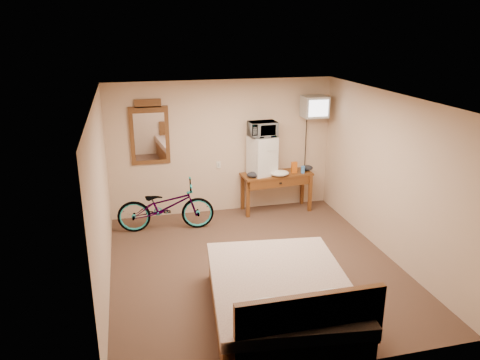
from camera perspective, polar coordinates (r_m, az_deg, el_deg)
The scene contains 13 objects.
room at distance 6.61m, azimuth 1.91°, elevation -0.87°, with size 4.60×4.64×2.50m.
desk at distance 8.90m, azimuth 4.54°, elevation 0.02°, with size 1.37×0.62×0.75m.
mini_fridge at distance 8.72m, azimuth 2.72°, elevation 3.00°, with size 0.54×0.53×0.72m.
microwave at distance 8.60m, azimuth 2.77°, elevation 6.21°, with size 0.50×0.34×0.28m, color silver.
snack_bag at distance 8.93m, azimuth 6.62°, elevation 1.54°, with size 0.10×0.06×0.21m, color #CC5C12.
blue_cup at distance 8.94m, azimuth 7.68°, elevation 1.27°, with size 0.08×0.08×0.14m, color #3E80D4.
cloth_cream at distance 8.72m, azimuth 4.87°, elevation 0.83°, with size 0.35×0.27×0.11m, color silver.
cloth_dark_a at distance 8.63m, azimuth 1.70°, elevation 0.67°, with size 0.27×0.20×0.10m, color black.
cloth_dark_b at distance 9.11m, azimuth 8.20°, elevation 1.47°, with size 0.22×0.18×0.10m, color black.
crt_television at distance 8.83m, azimuth 9.07°, elevation 8.83°, with size 0.45×0.57×0.39m.
wall_mirror at distance 8.48m, azimuth -10.97°, elevation 5.62°, with size 0.69×0.04×1.17m.
bicycle at distance 8.22m, azimuth -9.04°, elevation -3.17°, with size 0.58×1.66×0.87m, color black.
bed at distance 5.84m, azimuth 5.11°, elevation -14.22°, with size 1.88×2.35×0.90m.
Camera 1 is at (-1.70, -6.00, 3.45)m, focal length 35.00 mm.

